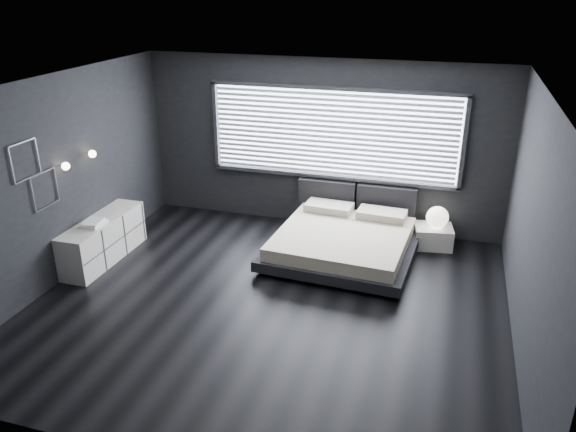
% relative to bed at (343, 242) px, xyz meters
% --- Properties ---
extents(room, '(6.04, 6.00, 2.80)m').
position_rel_bed_xyz_m(room, '(-0.64, -1.59, 1.15)').
color(room, black).
rests_on(room, ground).
extents(window, '(4.14, 0.09, 1.52)m').
position_rel_bed_xyz_m(window, '(-0.44, 1.11, 1.36)').
color(window, white).
rests_on(window, ground).
extents(headboard, '(1.96, 0.16, 0.52)m').
position_rel_bed_xyz_m(headboard, '(-0.00, 1.05, 0.32)').
color(headboard, black).
rests_on(headboard, ground).
extents(sconce_near, '(0.18, 0.11, 0.11)m').
position_rel_bed_xyz_m(sconce_near, '(-3.53, -1.54, 1.35)').
color(sconce_near, silver).
rests_on(sconce_near, ground).
extents(sconce_far, '(0.18, 0.11, 0.11)m').
position_rel_bed_xyz_m(sconce_far, '(-3.53, -0.94, 1.35)').
color(sconce_far, silver).
rests_on(sconce_far, ground).
extents(wall_art_upper, '(0.01, 0.48, 0.48)m').
position_rel_bed_xyz_m(wall_art_upper, '(-3.62, -2.14, 1.60)').
color(wall_art_upper, '#47474C').
rests_on(wall_art_upper, ground).
extents(wall_art_lower, '(0.01, 0.48, 0.48)m').
position_rel_bed_xyz_m(wall_art_lower, '(-3.62, -1.89, 1.13)').
color(wall_art_lower, '#47474C').
rests_on(wall_art_lower, ground).
extents(bed, '(2.24, 2.15, 0.55)m').
position_rel_bed_xyz_m(bed, '(0.00, 0.00, 0.00)').
color(bed, black).
rests_on(bed, ground).
extents(nightstand, '(0.64, 0.56, 0.34)m').
position_rel_bed_xyz_m(nightstand, '(1.29, 0.78, -0.09)').
color(nightstand, white).
rests_on(nightstand, ground).
extents(orb_lamp, '(0.34, 0.34, 0.34)m').
position_rel_bed_xyz_m(orb_lamp, '(1.33, 0.76, 0.25)').
color(orb_lamp, white).
rests_on(orb_lamp, nightstand).
extents(dresser, '(0.47, 1.64, 0.65)m').
position_rel_bed_xyz_m(dresser, '(-3.42, -1.10, 0.07)').
color(dresser, white).
rests_on(dresser, ground).
extents(book_stack, '(0.29, 0.38, 0.07)m').
position_rel_bed_xyz_m(book_stack, '(-3.39, -1.31, 0.43)').
color(book_stack, white).
rests_on(book_stack, dresser).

